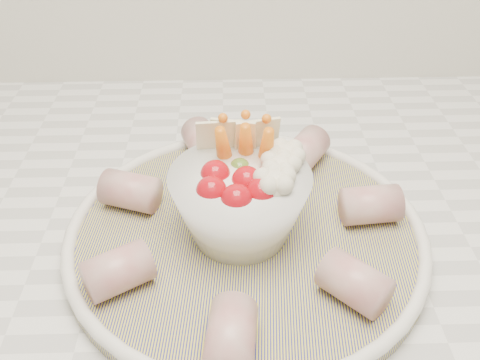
{
  "coord_description": "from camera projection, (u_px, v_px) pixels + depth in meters",
  "views": [
    {
      "loc": [
        -0.11,
        1.05,
        1.26
      ],
      "look_at": [
        -0.1,
        1.41,
        0.99
      ],
      "focal_mm": 40.0,
      "sensor_mm": 36.0,
      "label": 1
    }
  ],
  "objects": [
    {
      "name": "serving_platter",
      "position": [
        246.0,
        234.0,
        0.49
      ],
      "size": [
        0.35,
        0.35,
        0.02
      ],
      "color": "navy",
      "rests_on": "kitchen_counter"
    },
    {
      "name": "veggie_bowl",
      "position": [
        242.0,
        198.0,
        0.46
      ],
      "size": [
        0.12,
        0.12,
        0.1
      ],
      "color": "white",
      "rests_on": "serving_platter"
    },
    {
      "name": "cured_meat_rolls",
      "position": [
        245.0,
        215.0,
        0.48
      ],
      "size": [
        0.28,
        0.31,
        0.04
      ],
      "color": "#A34A4C",
      "rests_on": "serving_platter"
    }
  ]
}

